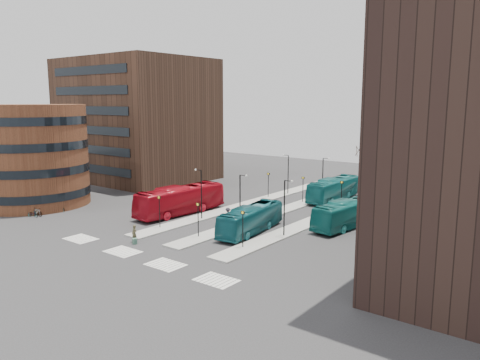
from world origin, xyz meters
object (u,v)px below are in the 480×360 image
Objects in this scene: bicycle_mid at (37,212)px; teal_bus_d at (403,181)px; suitcase at (135,241)px; commuter_c at (228,215)px; red_bus at (181,200)px; traveller at (134,234)px; teal_bus_c at (349,213)px; bicycle_far at (62,208)px; commuter_a at (183,204)px; teal_bus_b at (334,189)px; bicycle_near at (33,214)px; teal_bus_a at (251,219)px; commuter_b at (240,222)px.

teal_bus_d is at bearing -46.67° from bicycle_mid.
suitcase is 12.71m from commuter_c.
traveller is at bearing -63.29° from red_bus.
teal_bus_c is 7.08× the size of bicycle_far.
commuter_a is at bearing -87.24° from commuter_c.
red_bus is 18.18m from bicycle_mid.
bicycle_far is (-19.00, 3.49, 0.14)m from suitcase.
teal_bus_b is 1.03× the size of teal_bus_c.
commuter_c is 22.96m from bicycle_far.
commuter_a is (-12.71, -18.53, -0.76)m from teal_bus_b.
red_bus reaches higher than bicycle_mid.
bicycle_mid is at bearing -49.65° from commuter_c.
bicycle_far is (-12.56, -10.08, -0.48)m from commuter_a.
bicycle_near is at bearing 168.12° from bicycle_mid.
teal_bus_a is 13.61m from commuter_a.
traveller is (-12.60, -44.37, -0.85)m from teal_bus_d.
traveller reaches higher than suitcase.
commuter_b is (10.65, -1.27, -0.91)m from red_bus.
teal_bus_c is 39.08m from bicycle_near.
teal_bus_d is 54.50m from bicycle_mid.
bicycle_mid reaches higher than suitcase.
red_bus is at bearing 114.43° from traveller.
bicycle_near is at bearing -171.85° from bicycle_far.
traveller is at bearing 139.61° from commuter_b.
bicycle_far reaches higher than bicycle_near.
commuter_b reaches higher than bicycle_near.
teal_bus_c reaches higher than commuter_a.
teal_bus_d is at bearing 74.14° from teal_bus_a.
teal_bus_a is at bearing -83.05° from bicycle_near.
commuter_b reaches higher than bicycle_mid.
teal_bus_c is at bearing 24.25° from red_bus.
bicycle_near is at bearing -175.82° from traveller.
bicycle_mid is at bearing -164.65° from teal_bus_a.
red_bus is 1.21× the size of teal_bus_a.
commuter_b is at bearing -129.42° from teal_bus_c.
suitcase is 12.07m from commuter_b.
traveller is 1.03× the size of bicycle_mid.
bicycle_near is at bearing -132.02° from teal_bus_d.
red_bus is 7.40× the size of bicycle_mid.
teal_bus_b reaches higher than bicycle_far.
teal_bus_d reaches higher than commuter_b.
teal_bus_c reaches higher than traveller.
bicycle_near is 0.98× the size of bicycle_far.
commuter_a is at bearing -43.11° from bicycle_far.
teal_bus_b is at bearing 130.54° from teal_bus_c.
traveller is at bearing -113.41° from teal_bus_d.
teal_bus_c reaches higher than bicycle_far.
red_bus is at bearing 166.23° from teal_bus_a.
bicycle_far is at bearing -143.55° from red_bus.
commuter_c is 1.02× the size of bicycle_mid.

